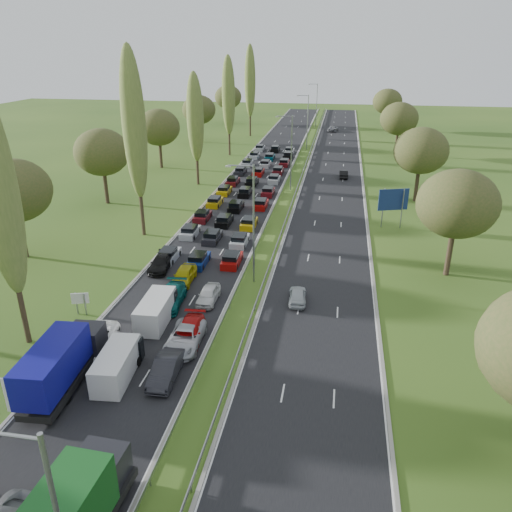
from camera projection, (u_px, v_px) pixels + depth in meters
The scene contains 25 objects.
ground at pixel (292, 187), 84.09m from camera, with size 260.00×260.00×0.00m, color #2F5219.
near_carriageway at pixel (255, 181), 87.41m from camera, with size 10.50×215.00×0.04m, color black.
far_carriageway at pixel (332, 185), 85.31m from camera, with size 10.50×215.00×0.04m, color black.
central_reservation at pixel (293, 180), 86.15m from camera, with size 2.36×215.00×0.32m.
lamp_columns at pixel (291, 154), 79.93m from camera, with size 0.18×140.18×12.00m.
poplar_row at pixel (174, 119), 70.99m from camera, with size 2.80×127.80×22.44m.
woodland_left at pixel (91, 157), 69.43m from camera, with size 8.00×166.00×11.10m.
woodland_right at pixel (429, 163), 65.97m from camera, with size 8.00×153.00×11.10m.
traffic_queue_fill at pixel (250, 186), 82.62m from camera, with size 8.95×67.75×0.80m.
near_car_2 at pixel (94, 341), 38.97m from camera, with size 2.56×5.55×1.54m, color white.
near_car_3 at pixel (161, 263), 52.98m from camera, with size 1.97×4.83×1.40m, color black.
near_car_7 at pixel (171, 297), 45.64m from camera, with size 2.22×5.47×1.59m, color #05504D.
near_car_8 at pixel (184, 275), 50.03m from camera, with size 1.86×4.63×1.58m, color #A8A00B.
near_car_9 at pixel (166, 369), 35.52m from camera, with size 1.63×4.69×1.54m, color black.
near_car_10 at pixel (185, 337), 39.43m from camera, with size 2.52×5.47×1.52m, color #A9ACB3.
near_car_11 at pixel (189, 332), 40.16m from camera, with size 2.11×5.18×1.50m, color #B00A0A.
near_car_12 at pixel (208, 295), 46.28m from camera, with size 1.68×4.18×1.43m, color silver.
far_car_0 at pixel (297, 295), 46.22m from camera, with size 1.60×3.96×1.35m, color #B0B6BA.
far_car_1 at pixel (344, 174), 89.55m from camera, with size 1.42×4.08×1.34m, color black.
far_car_2 at pixel (333, 129), 137.60m from camera, with size 2.39×5.17×1.44m, color gray.
blue_lorry at pixel (62, 363), 34.30m from camera, with size 2.48×8.94×3.77m.
white_van_front at pixel (118, 363), 35.68m from camera, with size 2.10×5.35×2.15m.
white_van_rear at pixel (157, 309), 42.83m from camera, with size 2.18×5.56×2.23m.
info_sign at pixel (80, 301), 43.84m from camera, with size 1.47×0.52×2.10m.
direction_sign at pixel (393, 201), 64.01m from camera, with size 3.83×1.36×5.20m.
Camera 1 is at (12.38, -1.81, 22.13)m, focal length 35.00 mm.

